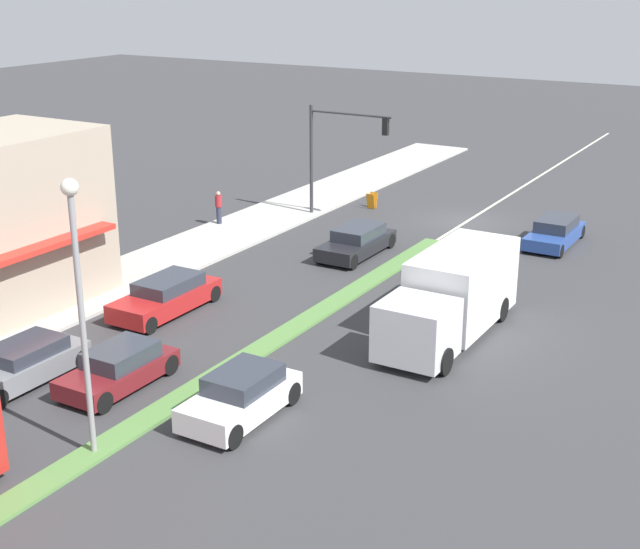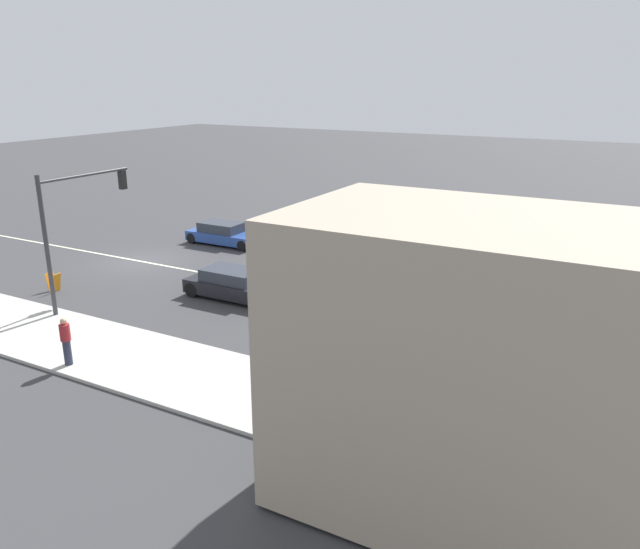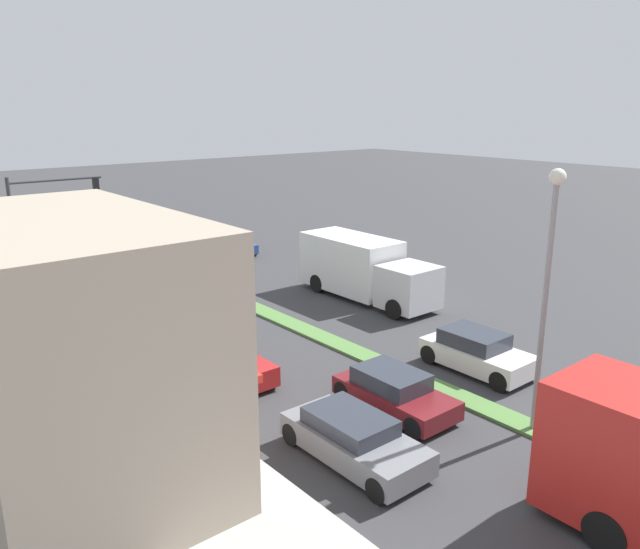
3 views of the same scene
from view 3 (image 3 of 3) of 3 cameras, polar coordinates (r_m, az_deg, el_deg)
name	(u,v)px [view 3 (image 3 of 3)]	position (r m, az deg, el deg)	size (l,w,h in m)	color
ground_plane	(337,345)	(24.43, 1.60, -6.46)	(160.00, 160.00, 0.00)	#38383A
sidewalk_right	(118,420)	(19.77, -17.96, -12.55)	(4.00, 73.00, 0.12)	#B2AFA8
median_strip	(547,435)	(19.22, 20.04, -13.62)	(0.90, 46.00, 0.10)	#568442
lane_marking_center	(142,259)	(39.19, -15.95, 1.34)	(0.16, 60.00, 0.01)	beige
building_corner_store	(69,352)	(16.09, -21.96, -6.57)	(5.81, 8.46, 6.48)	tan
traffic_signal_main	(42,212)	(33.94, -24.04, 5.23)	(4.59, 0.34, 5.60)	#333338
street_lamp	(548,270)	(17.74, 20.15, 0.41)	(0.44, 0.44, 7.37)	gray
warning_aframe_sign	(49,267)	(37.37, -23.57, 0.64)	(0.45, 0.53, 0.84)	orange
delivery_truck	(363,268)	(29.90, 3.99, 0.56)	(2.44, 7.50, 2.87)	silver
van_white	(477,352)	(22.64, 14.13, -6.90)	(1.82, 3.88, 1.41)	silver
hatchback_red	(219,358)	(21.86, -9.25, -7.55)	(1.86, 4.58, 1.32)	#AD1E1E
sedan_maroon	(394,392)	(19.39, 6.78, -10.62)	(1.78, 3.87, 1.27)	maroon
suv_grey	(354,439)	(16.86, 3.10, -14.75)	(1.82, 4.17, 1.25)	slate
sedan_dark	(165,283)	(31.36, -13.98, -0.77)	(1.84, 4.52, 1.29)	black
coupe_blue	(227,243)	(39.88, -8.51, 2.87)	(1.79, 4.39, 1.25)	#284793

